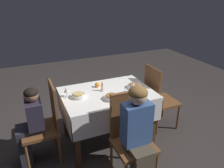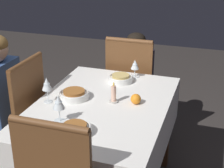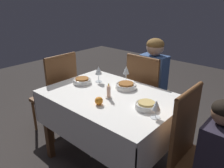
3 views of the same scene
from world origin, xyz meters
name	(u,v)px [view 2 (image 2 of 3)]	position (x,y,z in m)	size (l,w,h in m)	color
dining_table	(102,119)	(0.00, 0.00, 0.65)	(1.19, 0.84, 0.76)	white
chair_north	(17,121)	(-0.02, 0.65, 0.53)	(0.43, 0.43, 1.01)	brown
chair_east	(132,87)	(0.82, 0.02, 0.53)	(0.43, 0.43, 1.01)	brown
person_child_dark	(137,79)	(1.00, 0.02, 0.55)	(0.33, 0.30, 1.00)	#282833
bowl_north	(74,94)	(0.02, 0.20, 0.79)	(0.20, 0.20, 0.06)	white
wine_glass_north	(47,85)	(-0.09, 0.34, 0.89)	(0.06, 0.06, 0.17)	white
bowl_east	(121,78)	(0.39, -0.01, 0.79)	(0.18, 0.18, 0.06)	white
wine_glass_east	(135,65)	(0.52, -0.08, 0.86)	(0.07, 0.07, 0.14)	white
bowl_west	(75,129)	(-0.39, 0.01, 0.79)	(0.18, 0.18, 0.06)	white
wine_glass_west	(59,103)	(-0.30, 0.15, 0.88)	(0.07, 0.07, 0.17)	white
candle_centerpiece	(114,95)	(0.04, -0.07, 0.81)	(0.06, 0.06, 0.14)	beige
orange_fruit	(136,99)	(0.07, -0.21, 0.80)	(0.07, 0.07, 0.07)	orange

